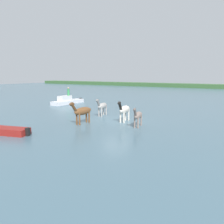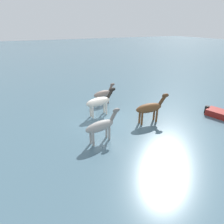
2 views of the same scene
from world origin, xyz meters
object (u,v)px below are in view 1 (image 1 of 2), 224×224
(horse_pinto_flank, at_px, (82,111))
(horse_rear_stallion, at_px, (138,116))
(horse_dark_mare, at_px, (102,106))
(horse_lead, at_px, (124,110))
(person_helmsman_aft, at_px, (68,92))
(boat_motor_center, at_px, (67,102))
(boat_dinghy_port, at_px, (3,132))

(horse_pinto_flank, height_order, horse_rear_stallion, horse_pinto_flank)
(horse_dark_mare, bearing_deg, horse_lead, 58.80)
(horse_pinto_flank, bearing_deg, horse_rear_stallion, 112.36)
(horse_rear_stallion, bearing_deg, person_helmsman_aft, -128.83)
(horse_pinto_flank, relative_size, horse_lead, 1.00)
(horse_dark_mare, bearing_deg, boat_motor_center, -127.90)
(horse_dark_mare, distance_m, person_helmsman_aft, 11.22)
(horse_lead, relative_size, horse_dark_mare, 1.07)
(horse_lead, bearing_deg, boat_motor_center, -124.11)
(horse_dark_mare, relative_size, person_helmsman_aft, 2.03)
(horse_rear_stallion, bearing_deg, horse_lead, -132.27)
(boat_dinghy_port, bearing_deg, horse_dark_mare, -118.53)
(boat_motor_center, height_order, person_helmsman_aft, person_helmsman_aft)
(horse_rear_stallion, xyz_separation_m, person_helmsman_aft, (-15.19, 7.68, 0.82))
(boat_motor_center, bearing_deg, person_helmsman_aft, 149.31)
(horse_pinto_flank, distance_m, horse_rear_stallion, 4.83)
(boat_motor_center, distance_m, person_helmsman_aft, 1.45)
(horse_dark_mare, distance_m, horse_rear_stallion, 5.83)
(horse_lead, distance_m, horse_rear_stallion, 2.25)
(horse_pinto_flank, relative_size, boat_dinghy_port, 0.61)
(horse_pinto_flank, distance_m, boat_dinghy_port, 6.33)
(horse_pinto_flank, distance_m, boat_motor_center, 14.11)
(horse_dark_mare, bearing_deg, horse_pinto_flank, 0.10)
(horse_lead, bearing_deg, horse_rear_stallion, 51.17)
(horse_pinto_flank, distance_m, horse_lead, 3.79)
(horse_pinto_flank, relative_size, boat_motor_center, 0.46)
(horse_dark_mare, height_order, boat_motor_center, horse_dark_mare)
(horse_lead, relative_size, horse_rear_stallion, 1.17)
(horse_lead, height_order, horse_dark_mare, horse_lead)
(horse_rear_stallion, bearing_deg, boat_dinghy_port, -56.34)
(horse_pinto_flank, height_order, horse_lead, horse_pinto_flank)
(horse_pinto_flank, height_order, boat_dinghy_port, horse_pinto_flank)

